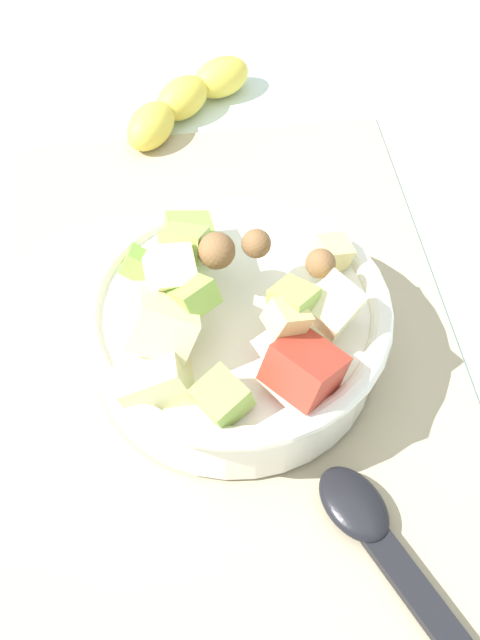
{
  "coord_description": "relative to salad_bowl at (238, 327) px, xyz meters",
  "views": [
    {
      "loc": [
        -0.36,
        0.04,
        0.5
      ],
      "look_at": [
        -0.01,
        -0.0,
        0.05
      ],
      "focal_mm": 48.06,
      "sensor_mm": 36.0,
      "label": 1
    }
  ],
  "objects": [
    {
      "name": "salad_bowl",
      "position": [
        0.0,
        0.0,
        0.0
      ],
      "size": [
        0.21,
        0.21,
        0.11
      ],
      "color": "white",
      "rests_on": "placemat"
    },
    {
      "name": "ground_plane",
      "position": [
        0.01,
        0.0,
        -0.04
      ],
      "size": [
        2.4,
        2.4,
        0.0
      ],
      "primitive_type": "plane",
      "color": "silver"
    },
    {
      "name": "serving_spoon",
      "position": [
        -0.16,
        -0.07,
        -0.03
      ],
      "size": [
        0.21,
        0.11,
        0.01
      ],
      "color": "black",
      "rests_on": "placemat"
    },
    {
      "name": "banana_whole",
      "position": [
        0.28,
        0.01,
        -0.02
      ],
      "size": [
        0.12,
        0.13,
        0.04
      ],
      "color": "yellow",
      "rests_on": "ground_plane"
    },
    {
      "name": "placemat",
      "position": [
        0.01,
        0.0,
        -0.04
      ],
      "size": [
        0.48,
        0.32,
        0.01
      ],
      "primitive_type": "cube",
      "color": "tan",
      "rests_on": "ground_plane"
    }
  ]
}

